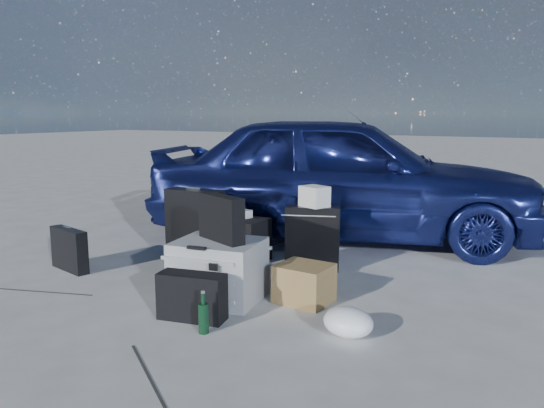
# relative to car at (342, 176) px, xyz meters

# --- Properties ---
(ground) EXTENTS (60.00, 60.00, 0.00)m
(ground) POSITION_rel_car_xyz_m (-0.30, -2.43, -0.70)
(ground) COLOR beige
(ground) RESTS_ON ground
(car) EXTENTS (4.39, 2.78, 1.39)m
(car) POSITION_rel_car_xyz_m (0.00, 0.00, 0.00)
(car) COLOR navy
(car) RESTS_ON ground
(pelican_case) EXTENTS (0.68, 0.59, 0.45)m
(pelican_case) POSITION_rel_car_xyz_m (-0.07, -2.25, -0.47)
(pelican_case) COLOR #A1A2A6
(pelican_case) RESTS_ON ground
(laptop_bag) EXTENTS (0.46, 0.27, 0.34)m
(laptop_bag) POSITION_rel_car_xyz_m (-0.06, -2.23, -0.08)
(laptop_bag) COLOR black
(laptop_bag) RESTS_ON pelican_case
(briefcase) EXTENTS (0.49, 0.21, 0.37)m
(briefcase) POSITION_rel_car_xyz_m (-1.65, -2.28, -0.51)
(briefcase) COLOR black
(briefcase) RESTS_ON ground
(suitcase_left) EXTENTS (0.54, 0.21, 0.69)m
(suitcase_left) POSITION_rel_car_xyz_m (-0.79, -1.59, -0.35)
(suitcase_left) COLOR black
(suitcase_left) RESTS_ON ground
(suitcase_right) EXTENTS (0.50, 0.32, 0.57)m
(suitcase_right) POSITION_rel_car_xyz_m (0.21, -1.21, -0.41)
(suitcase_right) COLOR black
(suitcase_right) RESTS_ON ground
(white_carton) EXTENTS (0.28, 0.25, 0.18)m
(white_carton) POSITION_rel_car_xyz_m (0.22, -1.21, -0.04)
(white_carton) COLOR silver
(white_carton) RESTS_ON suitcase_right
(duffel_bag) EXTENTS (0.82, 0.39, 0.40)m
(duffel_bag) POSITION_rel_car_xyz_m (-0.67, -1.25, -0.50)
(duffel_bag) COLOR black
(duffel_bag) RESTS_ON ground
(flat_box_white) EXTENTS (0.49, 0.42, 0.07)m
(flat_box_white) POSITION_rel_car_xyz_m (-0.66, -1.27, -0.26)
(flat_box_white) COLOR silver
(flat_box_white) RESTS_ON duffel_bag
(flat_box_black) EXTENTS (0.30, 0.24, 0.06)m
(flat_box_black) POSITION_rel_car_xyz_m (-0.67, -1.28, -0.19)
(flat_box_black) COLOR black
(flat_box_black) RESTS_ON flat_box_white
(kraft_bag) EXTENTS (0.27, 0.16, 0.36)m
(kraft_bag) POSITION_rel_car_xyz_m (-0.16, -1.89, -0.52)
(kraft_bag) COLOR #AC6F4B
(kraft_bag) RESTS_ON ground
(cardboard_box) EXTENTS (0.39, 0.35, 0.28)m
(cardboard_box) POSITION_rel_car_xyz_m (0.51, -1.99, -0.56)
(cardboard_box) COLOR olive
(cardboard_box) RESTS_ON ground
(plastic_bag) EXTENTS (0.38, 0.35, 0.18)m
(plastic_bag) POSITION_rel_car_xyz_m (1.01, -2.41, -0.61)
(plastic_bag) COLOR white
(plastic_bag) RESTS_ON ground
(messenger_bag) EXTENTS (0.48, 0.26, 0.32)m
(messenger_bag) POSITION_rel_car_xyz_m (-0.00, -2.66, -0.54)
(messenger_bag) COLOR black
(messenger_bag) RESTS_ON ground
(green_bottle) EXTENTS (0.07, 0.07, 0.26)m
(green_bottle) POSITION_rel_car_xyz_m (0.20, -2.81, -0.56)
(green_bottle) COLOR black
(green_bottle) RESTS_ON ground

